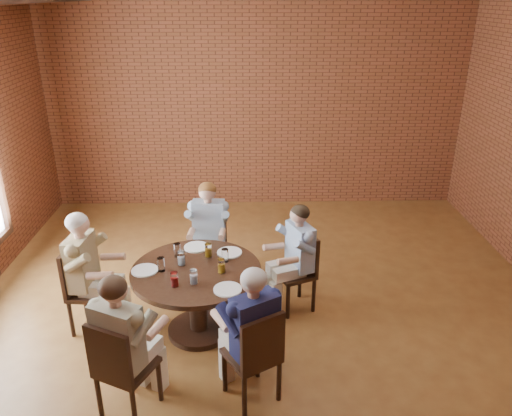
{
  "coord_description": "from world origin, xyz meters",
  "views": [
    {
      "loc": [
        -0.2,
        -4.26,
        3.23
      ],
      "look_at": [
        -0.07,
        1.0,
        0.96
      ],
      "focal_mm": 35.0,
      "sensor_mm": 36.0,
      "label": 1
    }
  ],
  "objects_px": {
    "diner_d": "(124,345)",
    "diner_c": "(89,273)",
    "diner_a": "(295,259)",
    "diner_e": "(251,335)",
    "chair_e": "(256,354)",
    "chair_c": "(83,285)",
    "diner_b": "(209,234)",
    "dining_table": "(197,288)",
    "chair_b": "(210,242)",
    "smartphone": "(249,276)",
    "chair_d": "(120,367)",
    "chair_a": "(301,268)"
  },
  "relations": [
    {
      "from": "dining_table",
      "to": "diner_d",
      "type": "relative_size",
      "value": 0.98
    },
    {
      "from": "chair_c",
      "to": "diner_b",
      "type": "bearing_deg",
      "value": -48.25
    },
    {
      "from": "diner_a",
      "to": "chair_e",
      "type": "distance_m",
      "value": 1.47
    },
    {
      "from": "dining_table",
      "to": "diner_a",
      "type": "xyz_separation_m",
      "value": [
        1.02,
        0.42,
        0.09
      ]
    },
    {
      "from": "chair_e",
      "to": "diner_e",
      "type": "height_order",
      "value": "diner_e"
    },
    {
      "from": "diner_c",
      "to": "diner_d",
      "type": "height_order",
      "value": "diner_d"
    },
    {
      "from": "diner_b",
      "to": "diner_c",
      "type": "height_order",
      "value": "diner_c"
    },
    {
      "from": "chair_b",
      "to": "chair_a",
      "type": "bearing_deg",
      "value": -28.26
    },
    {
      "from": "diner_c",
      "to": "smartphone",
      "type": "bearing_deg",
      "value": -93.03
    },
    {
      "from": "chair_a",
      "to": "diner_c",
      "type": "distance_m",
      "value": 2.21
    },
    {
      "from": "chair_b",
      "to": "diner_e",
      "type": "relative_size",
      "value": 0.7
    },
    {
      "from": "diner_b",
      "to": "chair_d",
      "type": "bearing_deg",
      "value": -102.28
    },
    {
      "from": "chair_c",
      "to": "smartphone",
      "type": "bearing_deg",
      "value": -92.89
    },
    {
      "from": "diner_a",
      "to": "chair_e",
      "type": "height_order",
      "value": "diner_a"
    },
    {
      "from": "diner_a",
      "to": "diner_d",
      "type": "relative_size",
      "value": 0.94
    },
    {
      "from": "chair_a",
      "to": "smartphone",
      "type": "xyz_separation_m",
      "value": [
        -0.57,
        -0.59,
        0.27
      ]
    },
    {
      "from": "chair_b",
      "to": "chair_e",
      "type": "height_order",
      "value": "chair_e"
    },
    {
      "from": "chair_a",
      "to": "chair_e",
      "type": "xyz_separation_m",
      "value": [
        -0.52,
        -1.42,
        0.01
      ]
    },
    {
      "from": "diner_c",
      "to": "diner_e",
      "type": "relative_size",
      "value": 1.01
    },
    {
      "from": "diner_a",
      "to": "smartphone",
      "type": "relative_size",
      "value": 8.9
    },
    {
      "from": "chair_b",
      "to": "smartphone",
      "type": "distance_m",
      "value": 1.33
    },
    {
      "from": "diner_d",
      "to": "diner_c",
      "type": "bearing_deg",
      "value": -36.42
    },
    {
      "from": "diner_c",
      "to": "diner_e",
      "type": "distance_m",
      "value": 1.91
    },
    {
      "from": "diner_d",
      "to": "smartphone",
      "type": "bearing_deg",
      "value": -113.44
    },
    {
      "from": "chair_d",
      "to": "chair_b",
      "type": "bearing_deg",
      "value": -79.4
    },
    {
      "from": "chair_d",
      "to": "diner_d",
      "type": "height_order",
      "value": "diner_d"
    },
    {
      "from": "dining_table",
      "to": "chair_d",
      "type": "bearing_deg",
      "value": -115.76
    },
    {
      "from": "chair_b",
      "to": "diner_e",
      "type": "distance_m",
      "value": 2.04
    },
    {
      "from": "dining_table",
      "to": "chair_a",
      "type": "height_order",
      "value": "chair_a"
    },
    {
      "from": "diner_b",
      "to": "chair_e",
      "type": "height_order",
      "value": "diner_b"
    },
    {
      "from": "diner_b",
      "to": "smartphone",
      "type": "distance_m",
      "value": 1.24
    },
    {
      "from": "chair_b",
      "to": "smartphone",
      "type": "xyz_separation_m",
      "value": [
        0.46,
        -1.22,
        0.26
      ]
    },
    {
      "from": "chair_b",
      "to": "chair_d",
      "type": "relative_size",
      "value": 0.98
    },
    {
      "from": "dining_table",
      "to": "chair_a",
      "type": "xyz_separation_m",
      "value": [
        1.09,
        0.45,
        -0.05
      ]
    },
    {
      "from": "diner_e",
      "to": "chair_c",
      "type": "bearing_deg",
      "value": -61.54
    },
    {
      "from": "diner_b",
      "to": "diner_e",
      "type": "height_order",
      "value": "diner_e"
    },
    {
      "from": "chair_b",
      "to": "diner_b",
      "type": "height_order",
      "value": "diner_b"
    },
    {
      "from": "diner_d",
      "to": "chair_b",
      "type": "bearing_deg",
      "value": -79.01
    },
    {
      "from": "diner_c",
      "to": "diner_d",
      "type": "relative_size",
      "value": 1.0
    },
    {
      "from": "diner_a",
      "to": "chair_e",
      "type": "relative_size",
      "value": 1.35
    },
    {
      "from": "diner_c",
      "to": "chair_e",
      "type": "bearing_deg",
      "value": -116.96
    },
    {
      "from": "chair_a",
      "to": "diner_b",
      "type": "height_order",
      "value": "diner_b"
    },
    {
      "from": "diner_e",
      "to": "chair_b",
      "type": "bearing_deg",
      "value": -107.19
    },
    {
      "from": "diner_a",
      "to": "diner_e",
      "type": "bearing_deg",
      "value": -43.05
    },
    {
      "from": "chair_d",
      "to": "smartphone",
      "type": "xyz_separation_m",
      "value": [
        1.05,
        0.95,
        0.25
      ]
    },
    {
      "from": "chair_d",
      "to": "diner_d",
      "type": "relative_size",
      "value": 0.71
    },
    {
      "from": "diner_b",
      "to": "diner_e",
      "type": "bearing_deg",
      "value": -72.86
    },
    {
      "from": "dining_table",
      "to": "diner_e",
      "type": "distance_m",
      "value": 1.05
    },
    {
      "from": "chair_a",
      "to": "diner_e",
      "type": "xyz_separation_m",
      "value": [
        -0.56,
        -1.35,
        0.16
      ]
    },
    {
      "from": "diner_d",
      "to": "diner_e",
      "type": "xyz_separation_m",
      "value": [
        1.02,
        0.12,
        -0.01
      ]
    }
  ]
}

